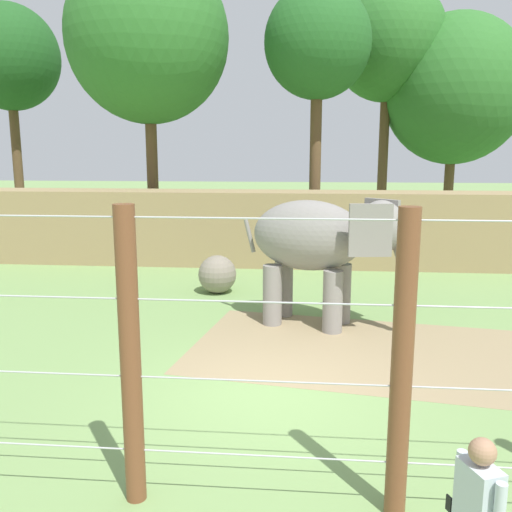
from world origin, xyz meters
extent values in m
plane|color=#759956|center=(0.00, 0.00, 0.00)|extent=(120.00, 120.00, 0.00)
cube|color=#937F5B|center=(1.64, 2.12, 0.00)|extent=(7.10, 5.05, 0.01)
cube|color=#997F56|center=(0.00, 10.41, 1.26)|extent=(36.00, 1.80, 2.52)
cylinder|color=gray|center=(1.39, 3.94, 0.69)|extent=(0.43, 0.43, 1.37)
cylinder|color=gray|center=(1.16, 3.22, 0.69)|extent=(0.43, 0.43, 1.37)
cylinder|color=gray|center=(0.06, 4.37, 0.69)|extent=(0.43, 0.43, 1.37)
cylinder|color=gray|center=(-0.17, 3.65, 0.69)|extent=(0.43, 0.43, 1.37)
ellipsoid|color=gray|center=(0.61, 3.79, 2.04)|extent=(2.84, 2.08, 1.57)
ellipsoid|color=gray|center=(2.13, 3.31, 2.31)|extent=(1.25, 1.32, 1.13)
cube|color=gray|center=(2.21, 3.90, 2.31)|extent=(0.71, 0.67, 1.08)
cube|color=gray|center=(1.86, 2.78, 2.31)|extent=(0.89, 0.21, 1.08)
cylinder|color=gray|center=(2.53, 3.18, 1.91)|extent=(0.55, 0.44, 0.61)
cylinder|color=gray|center=(2.64, 3.14, 1.48)|extent=(0.41, 0.35, 0.57)
cylinder|color=gray|center=(2.71, 3.12, 1.07)|extent=(0.25, 0.25, 0.54)
cylinder|color=gray|center=(-0.74, 4.23, 1.94)|extent=(0.31, 0.18, 0.78)
sphere|color=gray|center=(-1.86, 6.32, 0.53)|extent=(1.05, 1.05, 1.05)
cylinder|color=brown|center=(-1.32, -2.90, 1.68)|extent=(0.23, 0.23, 3.36)
cylinder|color=brown|center=(1.57, -2.90, 1.68)|extent=(0.23, 0.23, 3.36)
cylinder|color=#B7B7BC|center=(0.00, -2.90, 0.61)|extent=(9.74, 0.02, 0.02)
cylinder|color=#B7B7BC|center=(0.00, -2.90, 1.48)|extent=(9.74, 0.02, 0.02)
cylinder|color=#B7B7BC|center=(0.00, -2.90, 2.35)|extent=(9.74, 0.02, 0.02)
cylinder|color=#B7B7BC|center=(0.00, -2.90, 3.23)|extent=(9.74, 0.02, 0.02)
cube|color=silver|center=(1.98, -4.28, 1.16)|extent=(0.33, 0.42, 0.56)
sphere|color=#A87A5B|center=(1.98, -4.28, 1.56)|extent=(0.22, 0.22, 0.22)
cylinder|color=silver|center=(1.89, -4.05, 1.16)|extent=(0.12, 0.12, 0.54)
cube|color=black|center=(1.81, -4.06, 0.94)|extent=(0.04, 0.07, 0.14)
cylinder|color=brown|center=(7.14, 18.16, 1.93)|extent=(0.44, 0.44, 3.87)
ellipsoid|color=#2D6B28|center=(7.14, 18.16, 6.56)|extent=(6.34, 6.34, 6.65)
cylinder|color=brown|center=(4.04, 17.86, 3.25)|extent=(0.44, 0.44, 6.50)
ellipsoid|color=#2D6B28|center=(4.04, 17.86, 8.65)|extent=(5.06, 5.06, 5.32)
cylinder|color=brown|center=(-5.48, 13.04, 2.74)|extent=(0.44, 0.44, 5.47)
ellipsoid|color=#2D6B28|center=(-5.48, 13.04, 8.06)|extent=(6.09, 6.09, 6.39)
cylinder|color=brown|center=(-13.25, 17.27, 3.08)|extent=(0.44, 0.44, 6.15)
ellipsoid|color=#1E511E|center=(-13.25, 17.27, 8.10)|extent=(4.59, 4.59, 4.82)
cylinder|color=brown|center=(0.87, 13.48, 3.08)|extent=(0.44, 0.44, 6.16)
ellipsoid|color=#235B23|center=(0.87, 13.48, 7.86)|extent=(4.00, 4.00, 4.20)
camera|label=1|loc=(0.55, -8.44, 3.91)|focal=38.87mm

